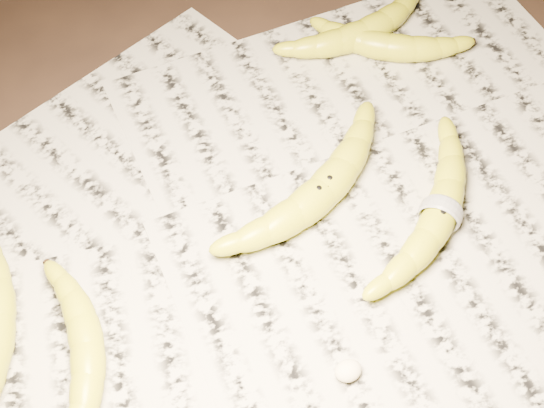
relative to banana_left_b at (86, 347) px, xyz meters
name	(u,v)px	position (x,y,z in m)	size (l,w,h in m)	color
ground	(273,266)	(0.20, 0.01, -0.02)	(3.00, 3.00, 0.00)	black
newspaper_patch	(294,259)	(0.22, 0.01, -0.02)	(0.90, 0.70, 0.01)	#A3A08C
banana_left_b	(86,347)	(0.00, 0.00, 0.00)	(0.17, 0.05, 0.03)	gold
banana_center	(322,190)	(0.28, 0.06, 0.00)	(0.22, 0.07, 0.04)	gold
banana_taped	(441,212)	(0.38, -0.02, 0.00)	(0.22, 0.06, 0.04)	gold
banana_upper_a	(363,31)	(0.45, 0.25, 0.00)	(0.19, 0.06, 0.04)	gold
banana_upper_b	(389,45)	(0.46, 0.22, 0.00)	(0.17, 0.06, 0.03)	gold
measuring_tape	(441,212)	(0.38, -0.02, 0.00)	(0.05, 0.05, 0.00)	white
flesh_chunk_c	(349,369)	(0.21, -0.12, -0.01)	(0.03, 0.02, 0.02)	beige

